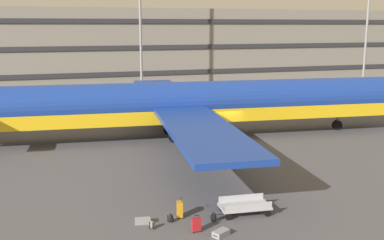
{
  "coord_description": "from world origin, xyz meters",
  "views": [
    {
      "loc": [
        -14.07,
        -34.91,
        9.59
      ],
      "look_at": [
        -4.64,
        -4.4,
        3.0
      ],
      "focal_mm": 42.83,
      "sensor_mm": 36.0,
      "label": 1
    }
  ],
  "objects_px": {
    "suitcase_small": "(180,209)",
    "backpack_orange": "(171,218)",
    "backpack_red": "(152,225)",
    "backpack_teal": "(213,217)",
    "airliner": "(183,104)",
    "suitcase_purple": "(196,224)",
    "suitcase_large": "(143,221)",
    "baggage_cart": "(245,206)",
    "suitcase_silver": "(221,233)"
  },
  "relations": [
    {
      "from": "suitcase_small",
      "to": "backpack_orange",
      "type": "bearing_deg",
      "value": -143.27
    },
    {
      "from": "backpack_red",
      "to": "backpack_teal",
      "type": "bearing_deg",
      "value": -2.18
    },
    {
      "from": "airliner",
      "to": "suitcase_purple",
      "type": "xyz_separation_m",
      "value": [
        -4.58,
        -18.18,
        -2.57
      ]
    },
    {
      "from": "suitcase_large",
      "to": "backpack_teal",
      "type": "bearing_deg",
      "value": -13.54
    },
    {
      "from": "backpack_red",
      "to": "suitcase_large",
      "type": "bearing_deg",
      "value": 114.71
    },
    {
      "from": "backpack_orange",
      "to": "baggage_cart",
      "type": "distance_m",
      "value": 3.93
    },
    {
      "from": "suitcase_silver",
      "to": "backpack_red",
      "type": "xyz_separation_m",
      "value": [
        -2.89,
        1.71,
        0.06
      ]
    },
    {
      "from": "suitcase_large",
      "to": "suitcase_small",
      "type": "xyz_separation_m",
      "value": [
        1.95,
        0.18,
        0.31
      ]
    },
    {
      "from": "suitcase_silver",
      "to": "baggage_cart",
      "type": "height_order",
      "value": "baggage_cart"
    },
    {
      "from": "suitcase_large",
      "to": "suitcase_small",
      "type": "distance_m",
      "value": 1.98
    },
    {
      "from": "backpack_teal",
      "to": "backpack_red",
      "type": "distance_m",
      "value": 3.09
    },
    {
      "from": "suitcase_silver",
      "to": "backpack_teal",
      "type": "xyz_separation_m",
      "value": [
        0.19,
        1.6,
        0.1
      ]
    },
    {
      "from": "suitcase_purple",
      "to": "backpack_red",
      "type": "xyz_separation_m",
      "value": [
        -1.93,
        0.96,
        -0.18
      ]
    },
    {
      "from": "suitcase_large",
      "to": "baggage_cart",
      "type": "height_order",
      "value": "baggage_cart"
    },
    {
      "from": "baggage_cart",
      "to": "backpack_red",
      "type": "bearing_deg",
      "value": -176.43
    },
    {
      "from": "suitcase_small",
      "to": "suitcase_silver",
      "type": "xyz_separation_m",
      "value": [
        1.26,
        -2.6,
        -0.31
      ]
    },
    {
      "from": "airliner",
      "to": "backpack_teal",
      "type": "height_order",
      "value": "airliner"
    },
    {
      "from": "suitcase_purple",
      "to": "baggage_cart",
      "type": "distance_m",
      "value": 3.29
    },
    {
      "from": "airliner",
      "to": "suitcase_large",
      "type": "relative_size",
      "value": 52.13
    },
    {
      "from": "airliner",
      "to": "backpack_orange",
      "type": "bearing_deg",
      "value": -108.04
    },
    {
      "from": "suitcase_large",
      "to": "suitcase_purple",
      "type": "relative_size",
      "value": 0.97
    },
    {
      "from": "suitcase_small",
      "to": "backpack_orange",
      "type": "distance_m",
      "value": 0.77
    },
    {
      "from": "airliner",
      "to": "suitcase_small",
      "type": "xyz_separation_m",
      "value": [
        -4.88,
        -16.34,
        -2.5
      ]
    },
    {
      "from": "airliner",
      "to": "suitcase_purple",
      "type": "distance_m",
      "value": 18.93
    },
    {
      "from": "backpack_teal",
      "to": "backpack_red",
      "type": "xyz_separation_m",
      "value": [
        -3.09,
        0.12,
        -0.04
      ]
    },
    {
      "from": "airliner",
      "to": "suitcase_silver",
      "type": "distance_m",
      "value": 19.48
    },
    {
      "from": "suitcase_large",
      "to": "suitcase_purple",
      "type": "distance_m",
      "value": 2.81
    },
    {
      "from": "suitcase_silver",
      "to": "backpack_orange",
      "type": "height_order",
      "value": "backpack_orange"
    },
    {
      "from": "backpack_orange",
      "to": "suitcase_small",
      "type": "bearing_deg",
      "value": 36.73
    },
    {
      "from": "backpack_red",
      "to": "airliner",
      "type": "bearing_deg",
      "value": 69.3
    },
    {
      "from": "airliner",
      "to": "suitcase_purple",
      "type": "height_order",
      "value": "airliner"
    },
    {
      "from": "airliner",
      "to": "backpack_teal",
      "type": "xyz_separation_m",
      "value": [
        -3.42,
        -17.34,
        -2.71
      ]
    },
    {
      "from": "backpack_orange",
      "to": "airliner",
      "type": "bearing_deg",
      "value": 71.96
    },
    {
      "from": "suitcase_large",
      "to": "baggage_cart",
      "type": "xyz_separation_m",
      "value": [
        5.29,
        -0.39,
        0.29
      ]
    },
    {
      "from": "suitcase_small",
      "to": "backpack_red",
      "type": "bearing_deg",
      "value": -151.52
    },
    {
      "from": "suitcase_small",
      "to": "baggage_cart",
      "type": "distance_m",
      "value": 3.38
    },
    {
      "from": "baggage_cart",
      "to": "suitcase_large",
      "type": "bearing_deg",
      "value": 175.74
    },
    {
      "from": "airliner",
      "to": "suitcase_silver",
      "type": "relative_size",
      "value": 47.35
    },
    {
      "from": "suitcase_small",
      "to": "suitcase_purple",
      "type": "bearing_deg",
      "value": -80.8
    },
    {
      "from": "airliner",
      "to": "baggage_cart",
      "type": "xyz_separation_m",
      "value": [
        -1.55,
        -16.91,
        -2.52
      ]
    },
    {
      "from": "backpack_teal",
      "to": "airliner",
      "type": "bearing_deg",
      "value": 78.84
    },
    {
      "from": "suitcase_purple",
      "to": "backpack_teal",
      "type": "height_order",
      "value": "suitcase_purple"
    },
    {
      "from": "backpack_teal",
      "to": "backpack_orange",
      "type": "relative_size",
      "value": 1.15
    },
    {
      "from": "suitcase_large",
      "to": "suitcase_purple",
      "type": "xyz_separation_m",
      "value": [
        2.25,
        -1.66,
        0.23
      ]
    },
    {
      "from": "suitcase_large",
      "to": "backpack_orange",
      "type": "relative_size",
      "value": 1.78
    },
    {
      "from": "suitcase_large",
      "to": "backpack_teal",
      "type": "height_order",
      "value": "backpack_teal"
    },
    {
      "from": "suitcase_small",
      "to": "backpack_teal",
      "type": "bearing_deg",
      "value": -34.49
    },
    {
      "from": "suitcase_small",
      "to": "backpack_orange",
      "type": "height_order",
      "value": "suitcase_small"
    },
    {
      "from": "baggage_cart",
      "to": "suitcase_purple",
      "type": "bearing_deg",
      "value": -157.35
    },
    {
      "from": "suitcase_large",
      "to": "backpack_orange",
      "type": "height_order",
      "value": "backpack_orange"
    }
  ]
}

